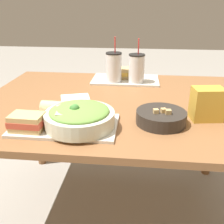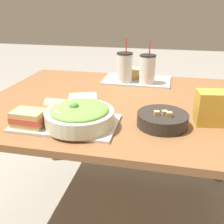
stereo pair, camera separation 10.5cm
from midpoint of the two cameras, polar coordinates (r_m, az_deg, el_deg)
ground_plane at (r=1.75m, az=3.85°, el=-20.89°), size 12.00×12.00×0.00m
dining_table at (r=1.37m, az=4.57°, el=-0.89°), size 1.41×1.06×0.74m
tray_near at (r=1.09m, az=-7.17°, el=-2.46°), size 0.42×0.25×0.01m
tray_far at (r=1.69m, az=7.17°, el=6.82°), size 0.42×0.25×0.01m
salad_bowl at (r=1.04m, az=-4.27°, el=-0.66°), size 0.28×0.28×0.10m
soup_bowl at (r=1.09m, az=13.64°, el=-1.58°), size 0.21×0.21×0.07m
sandwich_near at (r=1.07m, az=-15.03°, el=-1.37°), size 0.13×0.10×0.06m
baguette_near at (r=1.17m, az=-8.58°, el=1.27°), size 0.14×0.07×0.06m
sandwich_far at (r=1.70m, az=6.63°, el=8.29°), size 0.15×0.13×0.06m
baguette_far at (r=1.77m, az=5.52°, el=8.89°), size 0.12×0.08×0.06m
drink_cup_dark at (r=1.61m, az=4.63°, el=9.42°), size 0.10×0.10×0.27m
drink_cup_red at (r=1.60m, az=9.58°, el=8.96°), size 0.10×0.10×0.26m
chip_bag at (r=1.16m, az=23.36°, el=0.76°), size 0.14×0.11×0.14m
napkin_folded at (r=1.41m, az=-4.28°, el=3.45°), size 0.17×0.14×0.00m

